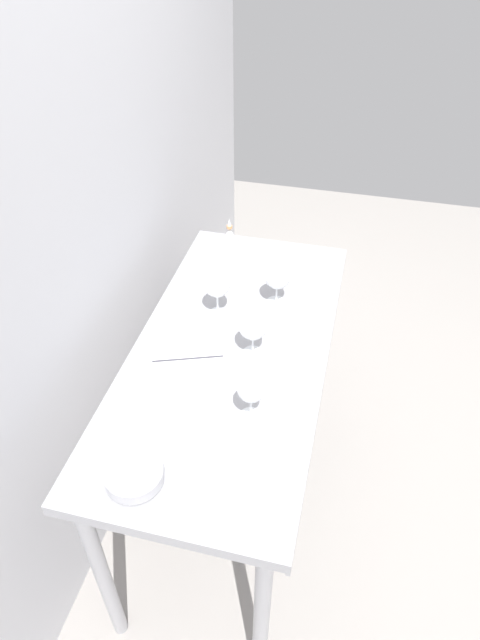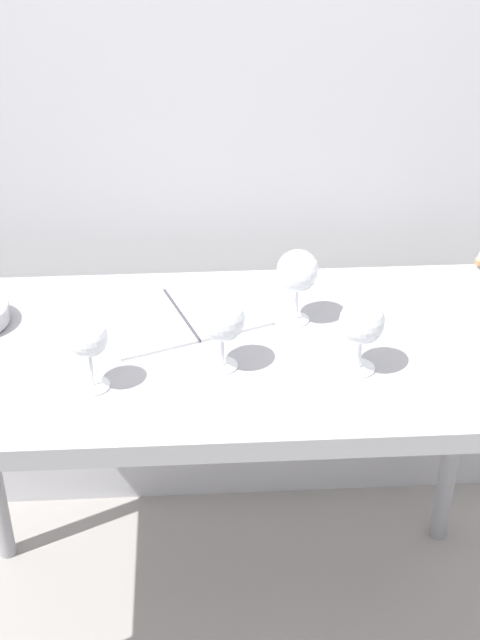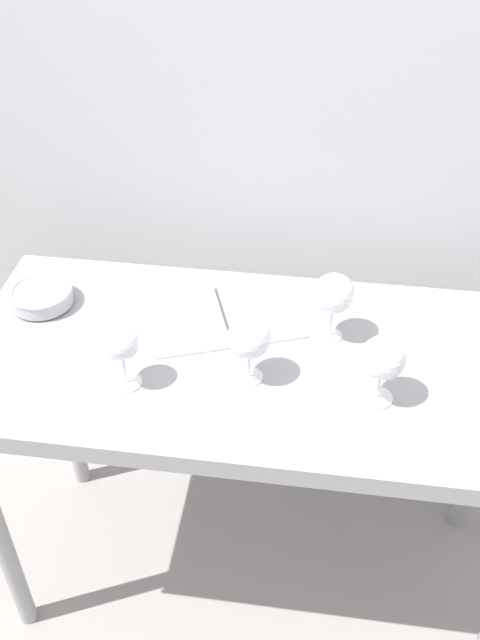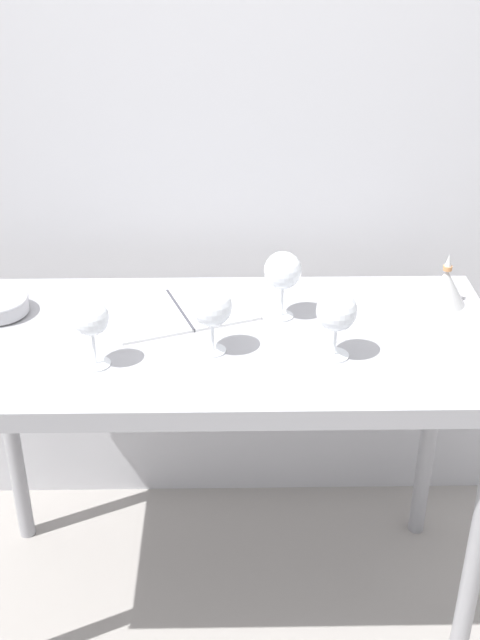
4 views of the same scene
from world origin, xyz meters
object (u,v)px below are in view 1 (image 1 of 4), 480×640
tasting_sheet_upper (217,275)px  wine_glass_near_left (251,390)px  tasting_bowl (134,475)px  wine_glass_near_center (253,327)px  wine_glass_near_right (277,277)px  wine_glass_far_right (217,285)px  open_notebook (188,360)px  decanter_funnel (230,238)px

tasting_sheet_upper → wine_glass_near_left: bearing=-170.6°
wine_glass_near_left → tasting_bowl: 0.39m
tasting_bowl → wine_glass_near_left: bearing=-41.4°
wine_glass_near_center → wine_glass_near_right: size_ratio=1.00×
wine_glass_near_center → tasting_sheet_upper: 0.48m
wine_glass_far_right → tasting_bowl: wine_glass_far_right is taller
open_notebook → decanter_funnel: decanter_funnel is taller
open_notebook → tasting_bowl: size_ratio=2.63×
wine_glass_far_right → decanter_funnel: (0.43, 0.07, -0.08)m
wine_glass_near_right → tasting_bowl: (-0.84, 0.22, -0.09)m
tasting_sheet_upper → decanter_funnel: decanter_funnel is taller
wine_glass_near_center → wine_glass_near_left: size_ratio=1.02×
wine_glass_near_center → tasting_bowl: size_ratio=1.05×
wine_glass_near_left → wine_glass_near_right: size_ratio=0.98×
tasting_bowl → decanter_funnel: 1.17m
tasting_sheet_upper → tasting_bowl: size_ratio=1.70×
tasting_sheet_upper → decanter_funnel: 0.21m
wine_glass_near_center → open_notebook: (-0.09, 0.20, -0.11)m
tasting_sheet_upper → tasting_bowl: (-0.96, -0.04, 0.03)m
wine_glass_near_right → tasting_sheet_upper: wine_glass_near_right is taller
wine_glass_near_right → tasting_sheet_upper: size_ratio=0.62×
tasting_sheet_upper → tasting_bowl: tasting_bowl is taller
wine_glass_near_left → tasting_bowl: (-0.29, 0.25, -0.09)m
wine_glass_near_left → tasting_sheet_upper: size_ratio=0.61×
tasting_sheet_upper → decanter_funnel: size_ratio=1.92×
tasting_bowl → wine_glass_near_center: bearing=-19.4°
wine_glass_far_right → wine_glass_near_left: wine_glass_far_right is taller
wine_glass_far_right → wine_glass_near_right: size_ratio=1.06×
wine_glass_near_right → open_notebook: size_ratio=0.40×
wine_glass_near_left → open_notebook: 0.33m
wine_glass_near_center → wine_glass_far_right: wine_glass_far_right is taller
wine_glass_near_center → decanter_funnel: bearing=21.3°
wine_glass_near_right → tasting_bowl: wine_glass_near_right is taller
wine_glass_near_center → wine_glass_near_right: same height
wine_glass_far_right → open_notebook: bearing=173.6°
wine_glass_far_right → wine_glass_near_left: (-0.45, -0.23, -0.01)m
open_notebook → tasting_sheet_upper: open_notebook is taller
wine_glass_far_right → wine_glass_near_left: size_ratio=1.08×
wine_glass_near_right → open_notebook: wine_glass_near_right is taller
wine_glass_near_right → tasting_bowl: bearing=165.3°
wine_glass_far_right → wine_glass_near_left: 0.50m
open_notebook → tasting_bowl: tasting_bowl is taller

